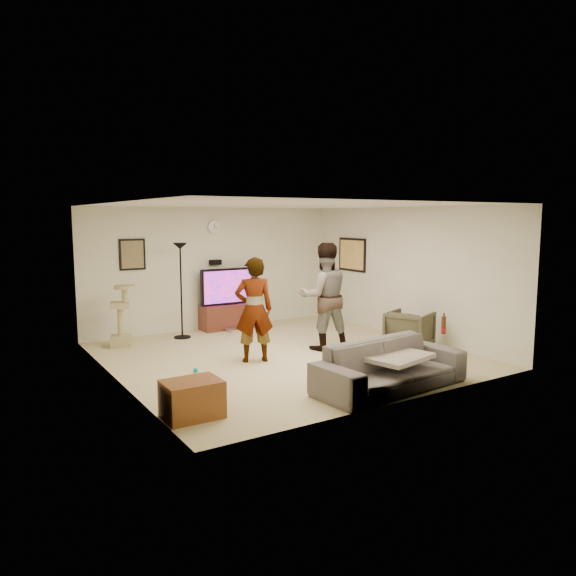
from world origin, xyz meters
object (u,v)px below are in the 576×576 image
floor_lamp (181,291)px  beer_bottle (444,325)px  sofa (390,366)px  side_table (192,399)px  tv (229,286)px  cat_tree (120,316)px  armchair (409,330)px  person_right (324,296)px  person_left (254,310)px  tv_stand (230,316)px

floor_lamp → beer_bottle: size_ratio=7.27×
sofa → side_table: bearing=166.2°
beer_bottle → tv: bearing=102.3°
tv → beer_bottle: size_ratio=5.05×
floor_lamp → tv: bearing=15.6°
floor_lamp → beer_bottle: (2.23, -4.46, -0.14)m
cat_tree → armchair: size_ratio=1.51×
tv → beer_bottle: tv is taller
person_right → beer_bottle: 2.34m
floor_lamp → cat_tree: size_ratio=1.65×
side_table → armchair: bearing=13.4°
tv → cat_tree: (-2.36, -0.40, -0.33)m
cat_tree → person_left: size_ratio=0.66×
tv → cat_tree: 2.42m
tv → person_right: size_ratio=0.68×
tv_stand → tv: bearing=0.0°
tv → person_right: (0.61, -2.50, 0.05)m
tv_stand → tv: (0.00, 0.00, 0.63)m
beer_bottle → armchair: (0.86, 1.52, -0.44)m
armchair → floor_lamp: bearing=23.6°
beer_bottle → tv_stand: bearing=102.3°
person_right → beer_bottle: (0.44, -2.29, -0.17)m
floor_lamp → side_table: floor_lamp is taller
armchair → side_table: size_ratio=1.12×
armchair → side_table: (-4.53, -1.08, -0.11)m
side_table → beer_bottle: bearing=-6.9°
person_right → side_table: size_ratio=2.86×
tv → person_left: 2.70m
person_right → armchair: size_ratio=2.56×
tv → beer_bottle: (1.05, -4.79, -0.12)m
tv_stand → person_left: size_ratio=0.73×
sofa → armchair: (1.87, 1.52, 0.01)m
person_left → beer_bottle: person_left is taller
person_left → side_table: (-1.80, -1.78, -0.62)m
tv → armchair: bearing=-59.7°
cat_tree → person_right: bearing=-35.2°
beer_bottle → side_table: beer_bottle is taller
sofa → floor_lamp: bearing=100.9°
sofa → person_right: bearing=71.8°
armchair → tv: bearing=7.4°
tv → sofa: (0.04, -4.79, -0.56)m
tv → cat_tree: tv is taller
cat_tree → beer_bottle: bearing=-52.1°
tv_stand → sofa: (0.04, -4.79, 0.07)m
person_left → armchair: size_ratio=2.30×
floor_lamp → armchair: bearing=-43.6°
cat_tree → sofa: (2.40, -4.39, -0.23)m
floor_lamp → person_left: (0.35, -2.24, -0.07)m
armchair → sofa: bearing=106.2°
tv → floor_lamp: 1.22m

